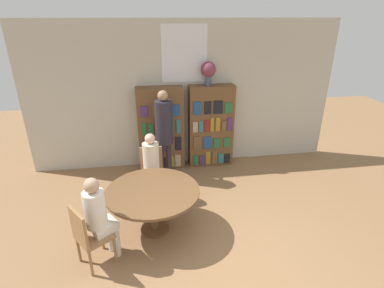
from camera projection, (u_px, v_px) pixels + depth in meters
ground_plane at (219, 272)px, 3.85m from camera, size 16.00×16.00×0.00m
wall_back at (185, 96)px, 6.20m from camera, size 6.40×0.07×3.00m
bookshelf_left at (161, 129)px, 6.21m from camera, size 0.94×0.34×1.75m
bookshelf_right at (211, 126)px, 6.36m from camera, size 0.94×0.34×1.75m
flower_vase at (208, 70)px, 5.88m from camera, size 0.30×0.30×0.47m
reading_table at (153, 196)px, 4.39m from camera, size 1.38×1.38×0.70m
chair_near_camera at (88, 235)px, 3.78m from camera, size 0.56×0.56×0.89m
chair_left_side at (152, 169)px, 5.37m from camera, size 0.40×0.40×0.89m
seated_reader_left at (151, 163)px, 5.12m from camera, size 0.28×0.38×1.24m
seated_reader_right at (99, 214)px, 3.80m from camera, size 0.42×0.41×1.25m
librarian_standing at (164, 126)px, 5.66m from camera, size 0.33×0.60×1.80m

